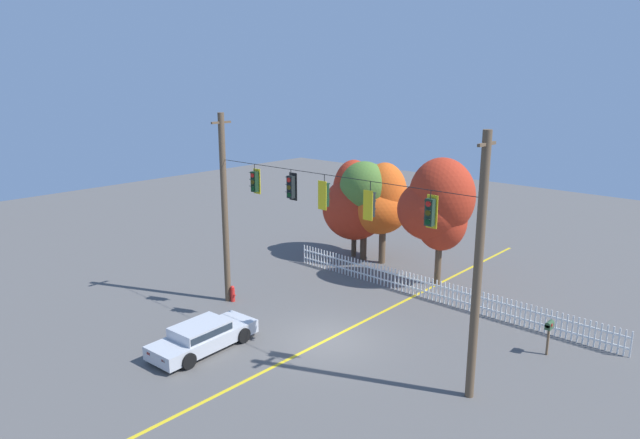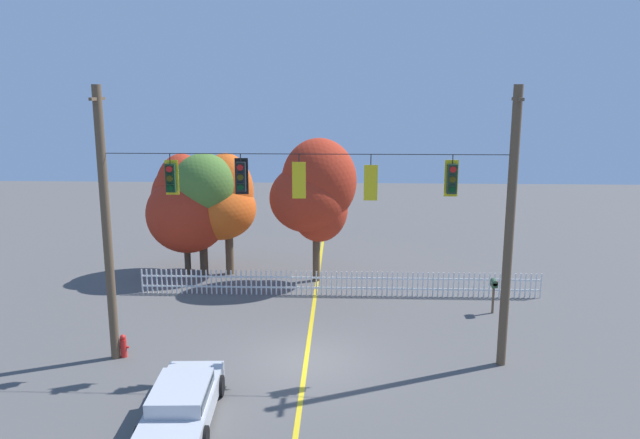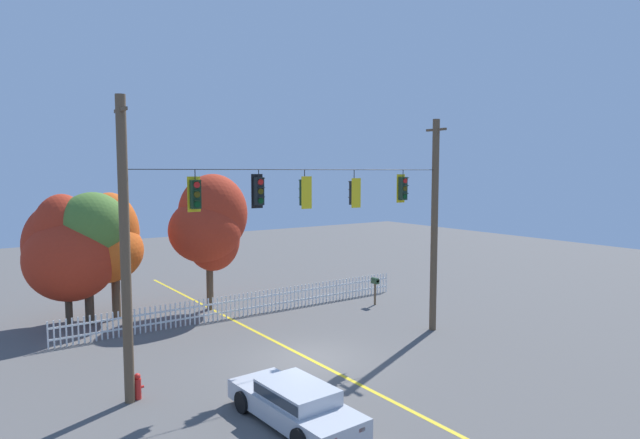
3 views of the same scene
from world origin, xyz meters
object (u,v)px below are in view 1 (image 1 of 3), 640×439
object	(u,v)px
traffic_signal_northbound_secondary	(370,205)
parked_car	(202,336)
autumn_oak_far_east	(381,203)
autumn_maple_far_west	(438,207)
fire_hydrant	(233,294)
traffic_signal_northbound_primary	(324,195)
roadside_mailbox	(549,327)
traffic_signal_westbound_side	(291,187)
autumn_maple_near_fence	(356,201)
traffic_signal_eastbound_side	(430,212)
traffic_signal_southbound_primary	(255,182)
autumn_maple_mid	(367,194)

from	to	relation	value
traffic_signal_northbound_secondary	parked_car	xyz separation A→B (m)	(-5.28, -4.05, -5.56)
autumn_oak_far_east	autumn_maple_far_west	xyz separation A→B (m)	(4.60, -1.41, 0.71)
traffic_signal_northbound_secondary	fire_hydrant	world-z (taller)	traffic_signal_northbound_secondary
traffic_signal_northbound_primary	autumn_oak_far_east	world-z (taller)	traffic_signal_northbound_primary
fire_hydrant	roadside_mailbox	xyz separation A→B (m)	(13.71, 4.78, 0.78)
traffic_signal_northbound_secondary	fire_hydrant	bearing A→B (deg)	179.44
parked_car	traffic_signal_northbound_primary	bearing A→B (deg)	53.45
traffic_signal_northbound_primary	fire_hydrant	distance (m)	8.45
traffic_signal_westbound_side	roadside_mailbox	world-z (taller)	traffic_signal_westbound_side
traffic_signal_northbound_primary	fire_hydrant	xyz separation A→B (m)	(-6.12, 0.08, -5.83)
autumn_maple_near_fence	parked_car	distance (m)	14.68
autumn_maple_near_fence	autumn_maple_far_west	bearing A→B (deg)	-11.10
traffic_signal_eastbound_side	autumn_maple_far_west	distance (m)	10.11
traffic_signal_westbound_side	autumn_oak_far_east	bearing A→B (deg)	104.58
traffic_signal_northbound_primary	traffic_signal_northbound_secondary	bearing A→B (deg)	0.01
traffic_signal_northbound_primary	parked_car	xyz separation A→B (m)	(-3.00, -4.05, -5.62)
autumn_maple_far_west	traffic_signal_northbound_primary	bearing A→B (deg)	-90.68
traffic_signal_southbound_primary	autumn_oak_far_east	size ratio (longest dim) A/B	0.23
autumn_oak_far_east	autumn_maple_near_fence	bearing A→B (deg)	-174.85
traffic_signal_southbound_primary	parked_car	xyz separation A→B (m)	(1.15, -4.07, -5.66)
autumn_maple_mid	autumn_oak_far_east	bearing A→B (deg)	17.48
autumn_maple_far_west	fire_hydrant	world-z (taller)	autumn_maple_far_west
traffic_signal_southbound_primary	autumn_maple_mid	world-z (taller)	traffic_signal_southbound_primary
traffic_signal_northbound_secondary	autumn_oak_far_east	distance (m)	12.46
traffic_signal_southbound_primary	autumn_maple_mid	size ratio (longest dim) A/B	0.22
traffic_signal_southbound_primary	traffic_signal_westbound_side	xyz separation A→B (m)	(2.28, 0.00, 0.05)
autumn_maple_near_fence	traffic_signal_southbound_primary	bearing A→B (deg)	-77.90
traffic_signal_eastbound_side	autumn_maple_mid	distance (m)	14.36
autumn_maple_mid	traffic_signal_eastbound_side	bearing A→B (deg)	-43.91
traffic_signal_northbound_secondary	parked_car	size ratio (longest dim) A/B	0.31
autumn_maple_near_fence	roadside_mailbox	xyz separation A→B (m)	(13.88, -5.10, -2.29)
traffic_signal_eastbound_side	autumn_maple_near_fence	xyz separation A→B (m)	(-11.13, 9.95, -2.81)
traffic_signal_eastbound_side	parked_car	distance (m)	10.51
traffic_signal_northbound_primary	roadside_mailbox	world-z (taller)	traffic_signal_northbound_primary
traffic_signal_northbound_secondary	autumn_maple_mid	bearing A→B (deg)	127.81
autumn_maple_mid	parked_car	world-z (taller)	autumn_maple_mid
autumn_maple_far_west	parked_car	size ratio (longest dim) A/B	1.46
traffic_signal_eastbound_side	roadside_mailbox	xyz separation A→B (m)	(2.74, 4.85, -5.11)
traffic_signal_westbound_side	roadside_mailbox	size ratio (longest dim) A/B	0.92
autumn_maple_far_west	roadside_mailbox	xyz separation A→B (m)	(7.49, -3.85, -3.12)
fire_hydrant	autumn_maple_near_fence	bearing A→B (deg)	90.95
autumn_maple_far_west	parked_car	world-z (taller)	autumn_maple_far_west
traffic_signal_southbound_primary	fire_hydrant	xyz separation A→B (m)	(-1.97, 0.06, -5.86)
traffic_signal_eastbound_side	traffic_signal_northbound_primary	bearing A→B (deg)	-179.78
autumn_maple_far_west	fire_hydrant	size ratio (longest dim) A/B	8.41
parked_car	fire_hydrant	distance (m)	5.18
autumn_oak_far_east	fire_hydrant	size ratio (longest dim) A/B	7.36
roadside_mailbox	fire_hydrant	bearing A→B (deg)	-160.77
traffic_signal_westbound_side	traffic_signal_eastbound_side	size ratio (longest dim) A/B	0.98
traffic_signal_westbound_side	autumn_maple_far_west	world-z (taller)	traffic_signal_westbound_side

